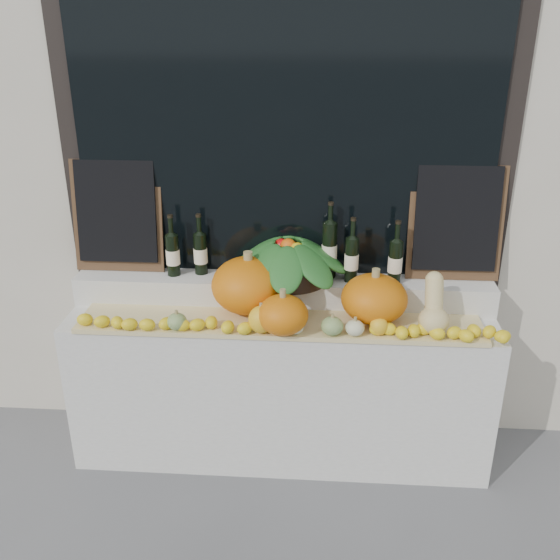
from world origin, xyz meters
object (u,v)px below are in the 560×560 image
object	(u,v)px
pumpkin_left	(249,285)
produce_bowl	(288,259)
butternut_squash	(434,309)
wine_bottle_tall	(329,249)
pumpkin_right	(374,299)

from	to	relation	value
pumpkin_left	produce_bowl	size ratio (longest dim) A/B	0.58
pumpkin_left	butternut_squash	bearing A→B (deg)	-9.42
pumpkin_left	butternut_squash	xyz separation A→B (m)	(0.95, -0.16, -0.03)
butternut_squash	wine_bottle_tall	xyz separation A→B (m)	(-0.52, 0.34, 0.17)
pumpkin_right	butternut_squash	xyz separation A→B (m)	(0.29, -0.09, -0.00)
wine_bottle_tall	produce_bowl	bearing A→B (deg)	-169.87
pumpkin_right	butternut_squash	distance (m)	0.30
produce_bowl	pumpkin_right	bearing A→B (deg)	-24.81
produce_bowl	wine_bottle_tall	bearing A→B (deg)	10.13
butternut_squash	pumpkin_right	bearing A→B (deg)	163.09
produce_bowl	butternut_squash	bearing A→B (deg)	-21.84
pumpkin_left	produce_bowl	world-z (taller)	produce_bowl
pumpkin_left	pumpkin_right	size ratio (longest dim) A/B	1.15
butternut_squash	wine_bottle_tall	size ratio (longest dim) A/B	0.69
butternut_squash	produce_bowl	xyz separation A→B (m)	(-0.75, 0.30, 0.13)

